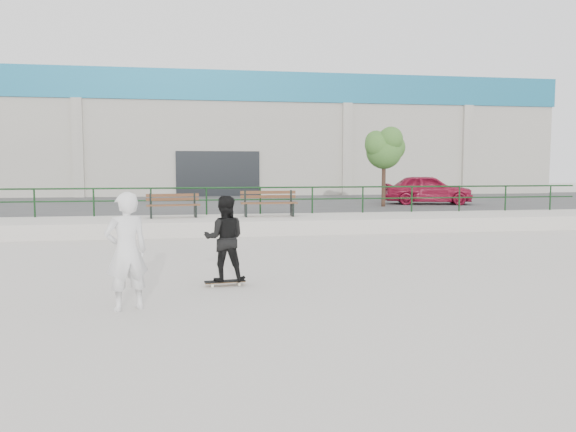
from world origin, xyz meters
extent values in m
plane|color=#B6AFA6|center=(0.00, 0.00, 0.00)|extent=(120.00, 120.00, 0.00)
cube|color=beige|center=(0.00, 9.50, 0.25)|extent=(30.00, 3.00, 0.50)
cube|color=#3D3D3D|center=(0.00, 18.00, 0.25)|extent=(60.00, 14.00, 0.50)
cylinder|color=#123416|center=(0.00, 10.80, 1.50)|extent=(28.00, 0.06, 0.06)
cylinder|color=#123416|center=(0.00, 10.80, 1.05)|extent=(28.00, 0.05, 0.05)
cylinder|color=#123416|center=(-7.00, 10.80, 1.00)|extent=(0.06, 0.06, 1.00)
cylinder|color=#123416|center=(-5.00, 10.80, 1.00)|extent=(0.06, 0.06, 1.00)
cylinder|color=#123416|center=(-3.00, 10.80, 1.00)|extent=(0.06, 0.06, 1.00)
cylinder|color=#123416|center=(-1.00, 10.80, 1.00)|extent=(0.06, 0.06, 1.00)
cylinder|color=#123416|center=(1.00, 10.80, 1.00)|extent=(0.06, 0.06, 1.00)
cylinder|color=#123416|center=(3.00, 10.80, 1.00)|extent=(0.06, 0.06, 1.00)
cylinder|color=#123416|center=(5.00, 10.80, 1.00)|extent=(0.06, 0.06, 1.00)
cylinder|color=#123416|center=(7.00, 10.80, 1.00)|extent=(0.06, 0.06, 1.00)
cylinder|color=#123416|center=(9.00, 10.80, 1.00)|extent=(0.06, 0.06, 1.00)
cylinder|color=#123416|center=(11.00, 10.80, 1.00)|extent=(0.06, 0.06, 1.00)
cylinder|color=#123416|center=(13.00, 10.80, 1.00)|extent=(0.06, 0.06, 1.00)
cube|color=#B6B3A3|center=(0.00, 32.00, 4.00)|extent=(44.00, 16.00, 8.00)
cube|color=#1B698A|center=(0.00, 32.00, 7.10)|extent=(44.20, 16.20, 1.80)
cube|color=black|center=(0.00, 23.95, 1.60)|extent=(5.00, 0.15, 3.20)
cube|color=#B6B3A3|center=(-8.00, 23.90, 3.10)|extent=(0.60, 0.25, 6.20)
cube|color=#B6B3A3|center=(8.00, 23.90, 3.10)|extent=(0.60, 0.25, 6.20)
cube|color=#B6B3A3|center=(16.00, 23.90, 3.10)|extent=(0.60, 0.25, 6.20)
cube|color=#512C1C|center=(-2.16, 9.66, 0.94)|extent=(1.84, 0.31, 0.04)
cube|color=#512C1C|center=(-2.17, 9.84, 0.94)|extent=(1.84, 0.31, 0.04)
cube|color=#512C1C|center=(-2.19, 10.03, 0.94)|extent=(1.84, 0.31, 0.04)
cube|color=#512C1C|center=(-2.20, 10.11, 1.13)|extent=(1.83, 0.22, 0.10)
cube|color=#512C1C|center=(-2.20, 10.11, 1.28)|extent=(1.83, 0.22, 0.10)
cube|color=black|center=(-2.94, 9.77, 0.71)|extent=(0.11, 0.51, 0.43)
cube|color=black|center=(-2.96, 10.03, 1.13)|extent=(0.07, 0.06, 0.43)
cube|color=black|center=(-1.41, 9.92, 0.71)|extent=(0.11, 0.51, 0.43)
cube|color=black|center=(-1.44, 10.18, 1.13)|extent=(0.07, 0.06, 0.43)
cube|color=#512C1C|center=(1.20, 9.60, 0.98)|extent=(2.02, 0.17, 0.04)
cube|color=#512C1C|center=(1.20, 9.80, 0.98)|extent=(2.02, 0.17, 0.04)
cube|color=#512C1C|center=(1.20, 10.00, 0.98)|extent=(2.02, 0.17, 0.04)
cube|color=#512C1C|center=(1.21, 10.09, 1.19)|extent=(2.02, 0.08, 0.11)
cube|color=#512C1C|center=(1.21, 10.09, 1.35)|extent=(2.02, 0.08, 0.11)
cube|color=black|center=(0.36, 9.81, 0.74)|extent=(0.08, 0.56, 0.47)
cube|color=black|center=(0.37, 10.10, 1.19)|extent=(0.07, 0.06, 0.47)
cube|color=black|center=(2.04, 9.78, 0.74)|extent=(0.08, 0.56, 0.47)
cube|color=black|center=(2.04, 10.07, 1.19)|extent=(0.07, 0.06, 0.47)
cylinder|color=#432A21|center=(6.89, 13.84, 1.56)|extent=(0.18, 0.18, 2.11)
sphere|color=#285B21|center=(6.89, 13.84, 2.97)|extent=(1.58, 1.58, 1.58)
sphere|color=#285B21|center=(7.33, 14.10, 3.14)|extent=(1.23, 1.23, 1.23)
sphere|color=#285B21|center=(6.54, 13.66, 3.23)|extent=(1.14, 1.14, 1.14)
sphere|color=#285B21|center=(7.07, 13.48, 3.49)|extent=(1.06, 1.06, 1.06)
sphere|color=#285B21|center=(6.63, 14.19, 3.41)|extent=(0.97, 0.97, 0.97)
imported|color=maroon|center=(9.53, 15.08, 1.20)|extent=(4.39, 2.62, 1.40)
cube|color=black|center=(-0.89, 0.61, 0.09)|extent=(0.80, 0.29, 0.02)
cube|color=brown|center=(-0.89, 0.61, 0.07)|extent=(0.80, 0.29, 0.01)
cube|color=#A5A5AA|center=(-1.15, 0.58, 0.04)|extent=(0.08, 0.17, 0.03)
cube|color=#A5A5AA|center=(-0.63, 0.64, 0.04)|extent=(0.08, 0.17, 0.03)
cylinder|color=beige|center=(-1.14, 0.48, 0.03)|extent=(0.06, 0.03, 0.06)
cylinder|color=beige|center=(-1.16, 0.67, 0.03)|extent=(0.06, 0.03, 0.06)
cylinder|color=beige|center=(-0.62, 0.55, 0.03)|extent=(0.06, 0.03, 0.06)
cylinder|color=beige|center=(-0.64, 0.74, 0.03)|extent=(0.06, 0.03, 0.06)
imported|color=black|center=(-0.89, 0.61, 0.92)|extent=(0.85, 0.69, 1.64)
imported|color=white|center=(-2.53, -0.97, 0.95)|extent=(0.81, 0.69, 1.89)
camera|label=1|loc=(-1.46, -10.10, 2.30)|focal=35.00mm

